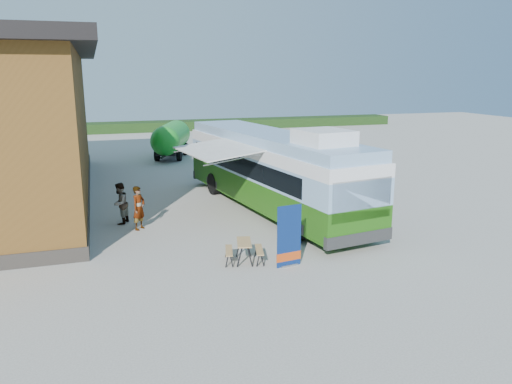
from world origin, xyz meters
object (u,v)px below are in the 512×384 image
object	(u,v)px
banner	(289,242)
picnic_table	(244,247)
bus	(271,168)
person_a	(139,208)
slurry_tanker	(171,138)
person_b	(120,203)

from	to	relation	value
banner	picnic_table	world-z (taller)	banner
bus	person_a	distance (m)	6.20
bus	slurry_tanker	size ratio (longest dim) A/B	2.04
person_a	slurry_tanker	distance (m)	17.38
bus	picnic_table	size ratio (longest dim) A/B	9.24
banner	picnic_table	xyz separation A→B (m)	(-1.26, 0.80, -0.31)
person_a	banner	bearing A→B (deg)	-100.04
banner	person_a	distance (m)	6.90
bus	banner	distance (m)	7.00
person_b	slurry_tanker	size ratio (longest dim) A/B	0.26
bus	person_b	xyz separation A→B (m)	(-6.66, -0.21, -1.07)
person_b	slurry_tanker	world-z (taller)	slurry_tanker
banner	slurry_tanker	distance (m)	22.42
banner	person_b	bearing A→B (deg)	118.42
banner	person_a	bearing A→B (deg)	119.02
banner	slurry_tanker	world-z (taller)	slurry_tanker
person_a	slurry_tanker	xyz separation A→B (m)	(3.84, 16.95, 0.58)
bus	person_b	distance (m)	6.75
person_b	slurry_tanker	distance (m)	16.57
person_a	picnic_table	bearing A→B (deg)	-105.29
slurry_tanker	banner	bearing A→B (deg)	-69.62
banner	picnic_table	size ratio (longest dim) A/B	1.40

